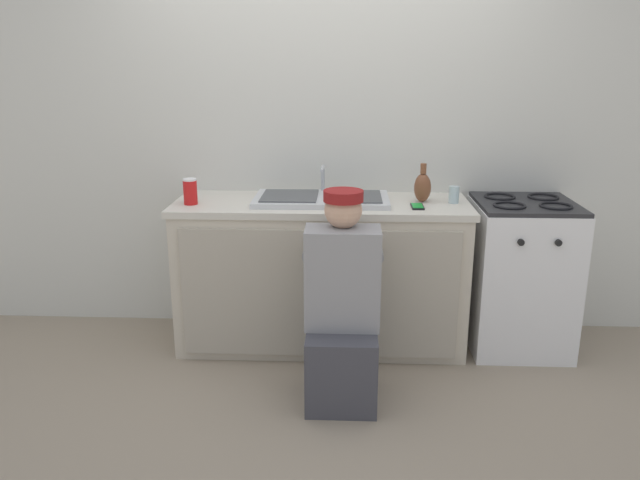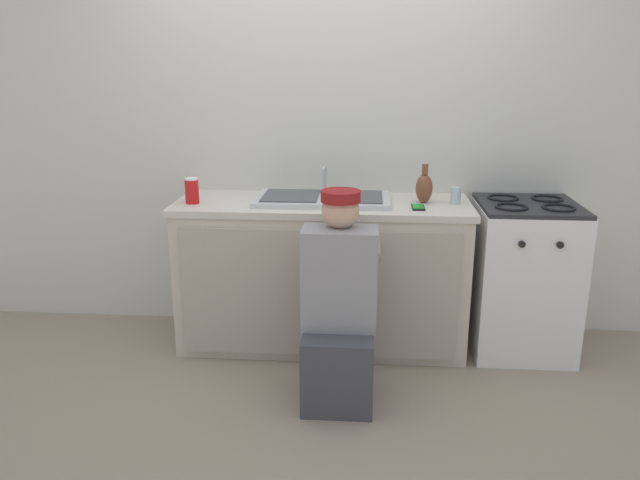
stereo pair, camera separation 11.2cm
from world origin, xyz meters
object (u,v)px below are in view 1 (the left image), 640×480
object	(u,v)px
plumber_person	(342,316)
cell_phone	(417,206)
water_glass	(454,195)
soda_cup_red	(190,192)
vase_decorative	(423,187)
sink_double_basin	(322,198)
stove_range	(520,275)

from	to	relation	value
plumber_person	cell_phone	xyz separation A→B (m)	(0.42, 0.55, 0.45)
water_glass	soda_cup_red	xyz separation A→B (m)	(-1.55, -0.10, 0.03)
vase_decorative	cell_phone	distance (m)	0.18
vase_decorative	soda_cup_red	world-z (taller)	vase_decorative
sink_double_basin	soda_cup_red	size ratio (longest dim) A/B	5.26
stove_range	vase_decorative	distance (m)	0.81
cell_phone	sink_double_basin	bearing A→B (deg)	167.07
cell_phone	stove_range	bearing A→B (deg)	10.87
sink_double_basin	stove_range	world-z (taller)	sink_double_basin
plumber_person	soda_cup_red	distance (m)	1.19
plumber_person	vase_decorative	bearing A→B (deg)	56.44
soda_cup_red	sink_double_basin	bearing A→B (deg)	7.75
cell_phone	water_glass	bearing A→B (deg)	29.10
stove_range	plumber_person	world-z (taller)	plumber_person
vase_decorative	soda_cup_red	xyz separation A→B (m)	(-1.37, -0.13, -0.01)
stove_range	plumber_person	bearing A→B (deg)	-147.84
cell_phone	plumber_person	bearing A→B (deg)	-127.44
sink_double_basin	water_glass	bearing A→B (deg)	-0.15
plumber_person	water_glass	bearing A→B (deg)	46.25
water_glass	vase_decorative	bearing A→B (deg)	172.63
plumber_person	cell_phone	bearing A→B (deg)	52.56
stove_range	plumber_person	size ratio (longest dim) A/B	0.84
plumber_person	soda_cup_red	size ratio (longest dim) A/B	7.26
sink_double_basin	soda_cup_red	xyz separation A→B (m)	(-0.76, -0.10, 0.06)
stove_range	water_glass	distance (m)	0.66
vase_decorative	cell_phone	bearing A→B (deg)	-105.99
cell_phone	soda_cup_red	size ratio (longest dim) A/B	0.92
sink_double_basin	plumber_person	size ratio (longest dim) A/B	0.72
stove_range	cell_phone	distance (m)	0.81
plumber_person	vase_decorative	xyz separation A→B (m)	(0.47, 0.70, 0.54)
stove_range	soda_cup_red	xyz separation A→B (m)	(-1.98, -0.10, 0.52)
water_glass	sink_double_basin	bearing A→B (deg)	179.85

